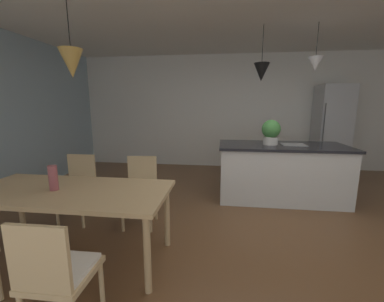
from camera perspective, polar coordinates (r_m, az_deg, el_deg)
ground_plane at (r=3.26m, az=17.40°, el=-17.99°), size 10.00×8.40×0.04m
wall_back_kitchen at (r=6.11m, az=12.87°, el=8.89°), size 10.00×0.12×2.70m
dining_table at (r=2.65m, az=-26.94°, el=-9.46°), size 1.91×0.85×0.73m
chair_far_left at (r=3.57m, az=-25.31°, el=-7.40°), size 0.41×0.41×0.87m
chair_near_right at (r=1.93m, az=-29.22°, el=-23.79°), size 0.40×0.40×0.87m
chair_far_right at (r=3.20m, az=-12.06°, el=-8.64°), size 0.43×0.43×0.87m
kitchen_island at (r=4.21m, az=20.13°, el=-4.51°), size 1.99×0.92×0.91m
refrigerator at (r=6.17m, az=29.87°, el=4.26°), size 0.65×0.67×1.95m
pendant_over_table at (r=2.59m, az=-26.47°, el=18.02°), size 0.21×0.21×0.93m
pendant_over_island_main at (r=4.03m, az=16.02°, el=17.42°), size 0.24×0.24×0.82m
pendant_over_island_aux at (r=4.22m, az=27.04°, el=17.83°), size 0.21×0.21×0.68m
potted_plant_on_island at (r=4.06m, az=18.09°, el=4.39°), size 0.29×0.29×0.40m
vase_on_dining_table at (r=2.65m, az=-29.88°, el=-5.51°), size 0.08×0.08×0.24m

